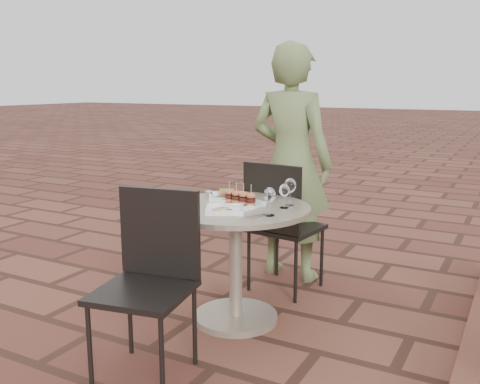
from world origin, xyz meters
The scene contains 14 objects.
ground centered at (0.00, 0.00, 0.00)m, with size 60.00×60.00×0.00m, color brown.
cafe_table centered at (0.24, 0.15, 0.48)m, with size 0.90×0.90×0.73m.
chair_far centered at (0.28, 0.69, 0.55)m, with size 0.49×0.49×0.93m.
chair_near centered at (0.14, -0.55, 0.55)m, with size 0.51×0.51×0.93m.
diner centered at (0.21, 1.05, 0.87)m, with size 0.64×0.42×1.75m, color #5D6E3C.
plate_salmon centered at (0.08, 0.31, 0.75)m, with size 0.29×0.29×0.06m.
plate_sliders centered at (0.26, 0.16, 0.76)m, with size 0.27×0.27×0.14m.
plate_tuna centered at (0.25, 0.00, 0.74)m, with size 0.29×0.29×0.03m.
wine_glass_right centered at (0.52, 0.03, 0.84)m, with size 0.07×0.07×0.16m.
wine_glass_mid centered at (0.51, 0.24, 0.83)m, with size 0.06×0.06×0.15m.
wine_glass_far centered at (0.52, 0.32, 0.85)m, with size 0.07×0.07×0.17m.
steel_ramekin centered at (-0.04, 0.29, 0.75)m, with size 0.05×0.05×0.04m, color silver.
cutlery_set centered at (0.46, -0.03, 0.73)m, with size 0.09×0.19×0.00m, color silver, non-canonical shape.
planter_curb centered at (1.60, 0.30, 0.07)m, with size 0.12×3.00×0.15m, color brown.
Camera 1 is at (1.75, -2.58, 1.45)m, focal length 40.00 mm.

